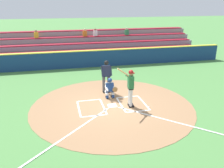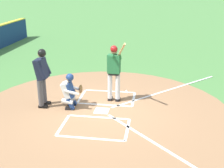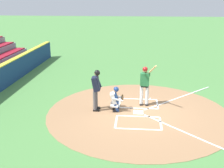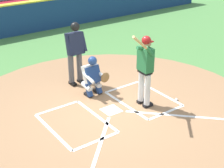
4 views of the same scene
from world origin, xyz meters
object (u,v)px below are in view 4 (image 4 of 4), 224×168
Objects in this scene: catcher at (93,75)px; baseball at (177,99)px; plate_umpire at (75,49)px; batter at (145,66)px.

catcher is 2.33m from baseball.
baseball is at bearing 135.00° from catcher.
plate_umpire reaches higher than baseball.
baseball is (-1.60, 1.60, -0.55)m from catcher.
catcher is at bearing 91.26° from plate_umpire.
batter is 1.14× the size of plate_umpire.
batter reaches higher than baseball.
batter is at bearing 109.11° from plate_umpire.
batter is 28.76× the size of baseball.
batter is at bearing -20.26° from baseball.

